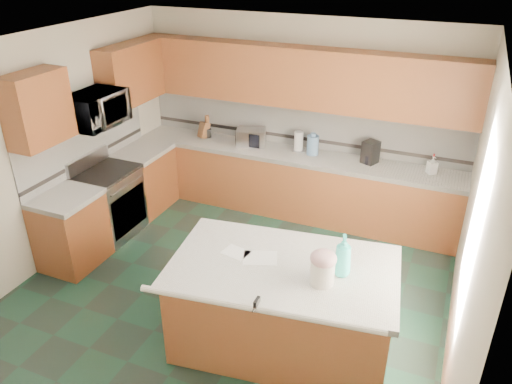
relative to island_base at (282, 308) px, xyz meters
The scene contains 52 objects.
floor 1.05m from the island_base, 146.03° to the left, with size 4.60×4.60×0.00m, color black.
ceiling 2.47m from the island_base, 146.03° to the left, with size 4.60×4.60×0.00m, color white.
wall_back 3.11m from the island_base, 105.61° to the left, with size 4.60×0.04×2.70m, color beige.
wall_front 2.16m from the island_base, 114.12° to the right, with size 4.60×0.04×2.70m, color beige.
wall_left 3.30m from the island_base, behind, with size 0.04×4.60×2.70m, color beige.
wall_right 1.86m from the island_base, 19.46° to the left, with size 0.04×4.60×2.70m, color beige.
back_base_cab 2.66m from the island_base, 107.46° to the left, with size 4.60×0.60×0.86m, color #502610.
back_countertop 2.70m from the island_base, 107.46° to the left, with size 4.60×0.64×0.06m, color white.
back_upper_cab 3.17m from the island_base, 106.63° to the left, with size 4.60×0.33×0.78m, color #502610.
back_backsplash 3.04m from the island_base, 105.77° to the left, with size 4.60×0.02×0.63m, color silver.
back_accent_band 2.99m from the island_base, 105.81° to the left, with size 4.60×0.01×0.05m, color black.
left_base_cab_rear 3.34m from the island_base, 146.85° to the left, with size 0.60×0.82×0.86m, color #502610.
left_counter_rear 3.37m from the island_base, 146.85° to the left, with size 0.64×0.82×0.06m, color white.
left_base_cab_front 2.81m from the island_base, behind, with size 0.60×0.72×0.86m, color #502610.
left_counter_front 2.85m from the island_base, behind, with size 0.64×0.72×0.06m, color white.
left_backsplash 3.37m from the island_base, 160.59° to the left, with size 0.02×2.30×0.63m, color silver.
left_accent_band 3.32m from the island_base, 160.55° to the left, with size 0.01×2.30×0.05m, color black.
left_upper_cab_rear 3.84m from the island_base, 146.21° to the left, with size 0.33×1.09×0.78m, color #502610.
left_upper_cab_front 3.31m from the island_base, behind, with size 0.33×0.72×0.78m, color #502610.
range_body 2.98m from the island_base, 159.65° to the left, with size 0.60×0.76×0.88m, color #B7B7BC.
range_oven_door 2.71m from the island_base, 157.52° to the left, with size 0.02×0.68×0.55m, color black.
range_cooktop 3.02m from the island_base, 159.65° to the left, with size 0.62×0.78×0.04m, color black.
range_handle 2.71m from the island_base, 157.28° to the left, with size 0.02×0.02×0.66m, color #B7B7BC.
range_backguard 3.28m from the island_base, 161.26° to the left, with size 0.06×0.76×0.18m, color #B7B7BC.
microwave 3.26m from the island_base, 159.65° to the left, with size 0.73×0.50×0.41m, color #B7B7BC.
island_base is the anchor object (origin of this frame).
island_top 0.46m from the island_base, ahead, with size 2.06×1.22×0.06m, color white.
island_bullnose 0.76m from the island_base, 90.00° to the right, with size 0.06×0.06×2.06m, color white.
treat_jar 0.72m from the island_base, 15.86° to the right, with size 0.21×0.21×0.22m, color silver.
treat_jar_lid 0.85m from the island_base, 15.86° to the right, with size 0.23×0.23×0.14m, color #CE99A0.
treat_jar_knob 0.89m from the island_base, 15.86° to the right, with size 0.03×0.03×0.07m, color tan.
treat_jar_knob_end_l 0.87m from the island_base, 17.46° to the right, with size 0.04×0.04×0.04m, color tan.
treat_jar_knob_end_r 0.91m from the island_base, 14.52° to the right, with size 0.04×0.04×0.04m, color tan.
soap_bottle_island 0.86m from the island_base, ahead, with size 0.15×0.15×0.40m, color teal.
paper_sheet_a 0.55m from the island_base, behind, with size 0.31×0.23×0.00m, color white.
paper_sheet_b 0.69m from the island_base, behind, with size 0.24×0.18×0.00m, color white.
clamp_body 0.77m from the island_base, 91.43° to the right, with size 0.03×0.09×0.08m, color black.
clamp_handle 0.80m from the island_base, 91.31° to the right, with size 0.01×0.01×0.06m, color black.
knife_block 3.45m from the island_base, 130.45° to the left, with size 0.13×0.11×0.23m, color #472814.
utensil_crock 3.44m from the island_base, 129.54° to the left, with size 0.11×0.11×0.14m, color black.
utensil_bundle 3.47m from the island_base, 129.54° to the left, with size 0.06×0.06×0.20m, color #472814.
toaster_oven 3.03m from the island_base, 119.21° to the left, with size 0.41×0.28×0.23m, color #B7B7BC.
toaster_oven_door 2.92m from the island_base, 120.49° to the left, with size 0.37×0.01×0.19m, color black.
paper_towel 2.81m from the island_base, 105.88° to the left, with size 0.12×0.12×0.28m, color white.
paper_towel_base 2.79m from the island_base, 105.88° to the left, with size 0.19×0.19×0.01m, color #B7B7BC.
water_jug 2.72m from the island_base, 101.64° to the left, with size 0.16×0.16×0.27m, color #638BB7.
water_jug_neck 2.76m from the island_base, 101.64° to the left, with size 0.08×0.08×0.04m, color #638BB7.
coffee_maker 2.71m from the island_base, 84.69° to the left, with size 0.17×0.19×0.30m, color black.
coffee_carafe 2.64m from the island_base, 84.60° to the left, with size 0.12×0.12×0.12m, color black.
soap_bottle_back 2.85m from the island_base, 68.34° to the left, with size 0.10×0.11×0.23m, color white.
soap_back_cap 2.88m from the island_base, 68.34° to the left, with size 0.02×0.02×0.03m, color red.
window_light_proxy 1.87m from the island_base, 12.75° to the left, with size 0.02×1.40×1.10m, color white.
Camera 1 is at (2.02, -4.06, 3.57)m, focal length 35.00 mm.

